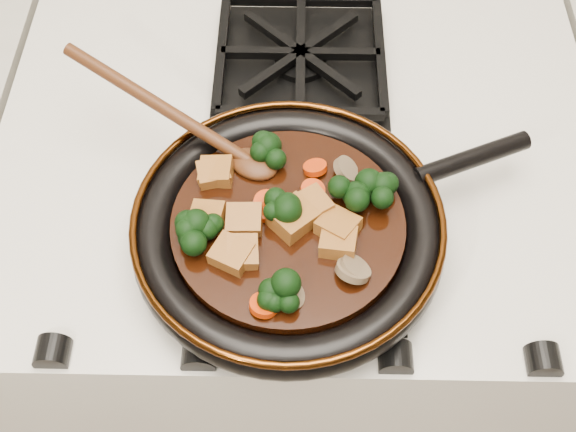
{
  "coord_description": "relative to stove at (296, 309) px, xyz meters",
  "views": [
    {
      "loc": [
        -0.0,
        1.12,
        1.6
      ],
      "look_at": [
        -0.01,
        1.54,
        0.97
      ],
      "focal_mm": 45.0,
      "sensor_mm": 36.0,
      "label": 1
    }
  ],
  "objects": [
    {
      "name": "stove",
      "position": [
        0.0,
        0.0,
        0.0
      ],
      "size": [
        0.76,
        0.6,
        0.9
      ],
      "primitive_type": "cube",
      "color": "beige",
      "rests_on": "ground"
    },
    {
      "name": "burner_grate_front",
      "position": [
        0.0,
        -0.14,
        0.46
      ],
      "size": [
        0.23,
        0.23,
        0.03
      ],
      "primitive_type": null,
      "color": "black",
      "rests_on": "stove"
    },
    {
      "name": "burner_grate_back",
      "position": [
        0.0,
        0.14,
        0.46
      ],
      "size": [
        0.23,
        0.23,
        0.03
      ],
      "primitive_type": null,
      "color": "black",
      "rests_on": "stove"
    },
    {
      "name": "skillet",
      "position": [
        -0.01,
        -0.15,
        0.49
      ],
      "size": [
        0.44,
        0.34,
        0.05
      ],
      "rotation": [
        0.0,
        0.0,
        0.41
      ],
      "color": "black",
      "rests_on": "burner_grate_front"
    },
    {
      "name": "braising_sauce",
      "position": [
        -0.01,
        -0.15,
        0.5
      ],
      "size": [
        0.25,
        0.25,
        0.02
      ],
      "primitive_type": "cylinder",
      "color": "black",
      "rests_on": "skillet"
    },
    {
      "name": "tofu_cube_0",
      "position": [
        -0.1,
        -0.15,
        0.52
      ],
      "size": [
        0.04,
        0.04,
        0.02
      ],
      "primitive_type": "cube",
      "rotation": [
        0.06,
        0.11,
        2.99
      ],
      "color": "brown",
      "rests_on": "braising_sauce"
    },
    {
      "name": "tofu_cube_1",
      "position": [
        -0.01,
        -0.15,
        0.52
      ],
      "size": [
        0.06,
        0.06,
        0.03
      ],
      "primitive_type": "cube",
      "rotation": [
        -0.0,
        0.08,
        0.76
      ],
      "color": "brown",
      "rests_on": "braising_sauce"
    },
    {
      "name": "tofu_cube_2",
      "position": [
        0.04,
        -0.16,
        0.52
      ],
      "size": [
        0.05,
        0.05,
        0.03
      ],
      "primitive_type": "cube",
      "rotation": [
        -0.12,
        0.12,
        0.95
      ],
      "color": "brown",
      "rests_on": "braising_sauce"
    },
    {
      "name": "tofu_cube_3",
      "position": [
        -0.06,
        -0.19,
        0.52
      ],
      "size": [
        0.04,
        0.04,
        0.02
      ],
      "primitive_type": "cube",
      "rotation": [
        0.09,
        -0.05,
        1.64
      ],
      "color": "brown",
      "rests_on": "braising_sauce"
    },
    {
      "name": "tofu_cube_4",
      "position": [
        -0.07,
        -0.2,
        0.52
      ],
      "size": [
        0.05,
        0.05,
        0.02
      ],
      "primitive_type": "cube",
      "rotation": [
        -0.02,
        0.03,
        2.68
      ],
      "color": "brown",
      "rests_on": "braising_sauce"
    },
    {
      "name": "tofu_cube_5",
      "position": [
        0.04,
        -0.18,
        0.52
      ],
      "size": [
        0.04,
        0.04,
        0.03
      ],
      "primitive_type": "cube",
      "rotation": [
        0.09,
        0.07,
        2.99
      ],
      "color": "brown",
      "rests_on": "braising_sauce"
    },
    {
      "name": "tofu_cube_6",
      "position": [
        0.01,
        -0.14,
        0.52
      ],
      "size": [
        0.05,
        0.05,
        0.02
      ],
      "primitive_type": "cube",
      "rotation": [
        -0.04,
        0.05,
        2.14
      ],
      "color": "brown",
      "rests_on": "braising_sauce"
    },
    {
      "name": "tofu_cube_7",
      "position": [
        -0.06,
        -0.16,
        0.52
      ],
      "size": [
        0.04,
        0.04,
        0.03
      ],
      "primitive_type": "cube",
      "rotation": [
        -0.11,
        0.05,
        3.13
      ],
      "color": "brown",
      "rests_on": "braising_sauce"
    },
    {
      "name": "tofu_cube_8",
      "position": [
        -0.09,
        -0.09,
        0.52
      ],
      "size": [
        0.04,
        0.04,
        0.02
      ],
      "primitive_type": "cube",
      "rotation": [
        -0.02,
        0.11,
        3.1
      ],
      "color": "brown",
      "rests_on": "braising_sauce"
    },
    {
      "name": "tofu_cube_9",
      "position": [
        -0.09,
        -0.09,
        0.52
      ],
      "size": [
        0.04,
        0.04,
        0.02
      ],
      "primitive_type": "cube",
      "rotation": [
        0.05,
        -0.01,
        0.24
      ],
      "color": "brown",
      "rests_on": "braising_sauce"
    },
    {
      "name": "broccoli_floret_0",
      "position": [
        -0.1,
        -0.18,
        0.52
      ],
      "size": [
        0.08,
        0.08,
        0.05
      ],
      "primitive_type": null,
      "rotation": [
        0.01,
        -0.08,
        2.41
      ],
      "color": "black",
      "rests_on": "braising_sauce"
    },
    {
      "name": "broccoli_floret_1",
      "position": [
        -0.01,
        -0.14,
        0.52
      ],
      "size": [
        0.08,
        0.08,
        0.07
      ],
      "primitive_type": null,
      "rotation": [
        -0.05,
        0.23,
        1.8
      ],
      "color": "black",
      "rests_on": "braising_sauce"
    },
    {
      "name": "broccoli_floret_2",
      "position": [
        -0.1,
        -0.17,
        0.52
      ],
      "size": [
        0.08,
        0.07,
        0.06
      ],
      "primitive_type": null,
      "rotation": [
        0.11,
        0.06,
        1.37
      ],
      "color": "black",
      "rests_on": "braising_sauce"
    },
    {
      "name": "broccoli_floret_3",
      "position": [
        -0.02,
        -0.24,
        0.52
      ],
      "size": [
        0.08,
        0.07,
        0.07
      ],
      "primitive_type": null,
      "rotation": [
        0.22,
        -0.05,
        1.82
      ],
      "color": "black",
      "rests_on": "braising_sauce"
    },
    {
      "name": "broccoli_floret_4",
      "position": [
        0.06,
        -0.13,
        0.52
      ],
      "size": [
        0.08,
        0.07,
        0.07
      ],
      "primitive_type": null,
      "rotation": [
        -0.1,
        0.11,
        2.84
      ],
      "color": "black",
      "rests_on": "braising_sauce"
    },
    {
      "name": "broccoli_floret_5",
      "position": [
        -0.03,
        -0.07,
        0.52
      ],
      "size": [
        0.08,
        0.08,
        0.07
      ],
      "primitive_type": null,
      "rotation": [
        -0.12,
        0.21,
        0.31
      ],
      "color": "black",
      "rests_on": "braising_sauce"
    },
    {
      "name": "broccoli_floret_6",
      "position": [
        0.08,
        -0.12,
        0.52
      ],
      "size": [
        0.09,
        0.09,
        0.07
      ],
      "primitive_type": null,
      "rotation": [
        -0.24,
        0.04,
        1.0
      ],
      "color": "black",
      "rests_on": "braising_sauce"
    },
    {
      "name": "carrot_coin_0",
      "position": [
        -0.03,
        -0.13,
        0.51
      ],
      "size": [
        0.03,
        0.03,
        0.02
      ],
      "primitive_type": "cylinder",
      "rotation": [
        0.1,
        0.18,
        0.0
      ],
      "color": "#C22E05",
      "rests_on": "braising_sauce"
    },
    {
      "name": "carrot_coin_1",
      "position": [
        0.01,
        -0.11,
        0.51
      ],
      "size": [
        0.03,
        0.03,
        0.02
      ],
      "primitive_type": "cylinder",
      "rotation": [
        0.14,
        0.18,
        0.0
      ],
      "color": "#C22E05",
      "rests_on": "braising_sauce"
    },
    {
      "name": "carrot_coin_2",
      "position": [
        -0.04,
        -0.14,
        0.51
      ],
      "size": [
        0.03,
        0.03,
        0.01
      ],
      "primitive_type": "cylinder",
      "rotation": [
        -0.01,
        -0.02,
        0.0
      ],
      "color": "#C22E05",
      "rests_on": "braising_sauce"
    },
    {
      "name": "carrot_coin_3",
      "position": [
        0.02,
        -0.08,
        0.51
      ],
      "size": [
        0.03,
        0.03,
        0.02
      ],
      "primitive_type": "cylinder",
      "rotation": [
        -0.27,
        -0.17,
        0.0
      ],
      "color": "#C22E05",
      "rests_on": "braising_sauce"
    },
    {
      "name": "carrot_coin_4",
      "position": [
        -0.03,
        -0.25,
        0.51
      ],
      "size": [
        0.03,
        0.03,
        0.02
      ],
      "primitive_type": "cylinder",
      "rotation": [
        -0.21,
        0.1,
        0.0
      ],
      "color": "#C22E05",
      "rests_on": "braising_sauce"
    },
    {
      "name": "mushroom_slice_0",
      "position": [
        0.05,
        -0.21,
        0.52
      ],
      "size": [
        0.05,
        0.05,
        0.02
      ],
      "primitive_type": "cylinder",
      "rotation": [
        0.5,
        0.0,
        2.6
      ],
      "color": "brown",
      "rests_on": "braising_sauce"
    },
    {
      "name": "mushroom_slice_1",
      "position": [
        0.06,
        -0.21,
        0.52
      ],
      "size": [
        0.04,
        0.05,
        0.03
      ],
      "primitive_type": "cylinder",
      "rotation": [
        0.6,
        0.0,
        2.11
      ],
      "color": "brown",
      "rests_on": "braising_sauce"
    },
    {
      "name": "mushroom_slice_2",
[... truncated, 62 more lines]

